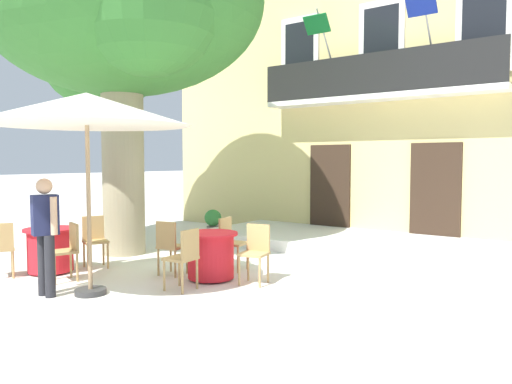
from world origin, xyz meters
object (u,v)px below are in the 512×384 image
at_px(cafe_chair_middle_1, 41,236).
at_px(cafe_chair_middle_2, 1,246).
at_px(cafe_chair_middle_3, 68,248).
at_px(pedestrian_near_entrance, 45,230).
at_px(cafe_chair_near_tree_3, 185,255).
at_px(cafe_chair_middle_0, 95,238).
at_px(ground_planter_left, 213,221).
at_px(cafe_chair_near_tree_1, 230,240).
at_px(cafe_table_middle, 50,250).
at_px(cafe_table_near_tree, 211,255).
at_px(cafe_umbrella, 87,110).
at_px(cafe_chair_near_tree_2, 170,244).
at_px(plane_tree, 120,15).
at_px(cafe_chair_near_tree_0, 256,249).

bearing_deg(cafe_chair_middle_1, cafe_chair_middle_2, -64.15).
xyz_separation_m(cafe_chair_middle_3, pedestrian_near_entrance, (0.57, -0.70, 0.41)).
xyz_separation_m(cafe_chair_near_tree_3, cafe_chair_middle_2, (-2.92, -1.23, 0.00)).
xyz_separation_m(cafe_chair_near_tree_3, cafe_chair_middle_0, (-2.44, 0.20, 0.00)).
height_order(cafe_chair_middle_0, ground_planter_left, cafe_chair_middle_0).
height_order(cafe_chair_near_tree_1, cafe_table_middle, cafe_chair_near_tree_1).
height_order(cafe_table_near_tree, cafe_chair_middle_1, cafe_chair_middle_1).
relative_size(cafe_chair_near_tree_3, cafe_chair_middle_3, 1.00).
distance_m(cafe_table_near_tree, cafe_umbrella, 2.90).
distance_m(cafe_chair_near_tree_1, cafe_chair_near_tree_2, 1.07).
bearing_deg(plane_tree, ground_planter_left, 92.96).
relative_size(cafe_table_near_tree, cafe_chair_middle_2, 0.95).
xyz_separation_m(cafe_table_middle, cafe_chair_middle_2, (-0.25, -0.71, 0.14)).
xyz_separation_m(cafe_chair_near_tree_1, cafe_chair_near_tree_2, (-0.53, -0.93, 0.00)).
height_order(cafe_chair_near_tree_1, ground_planter_left, cafe_chair_near_tree_1).
xyz_separation_m(cafe_table_near_tree, cafe_chair_near_tree_2, (-0.73, -0.20, 0.14)).
xyz_separation_m(cafe_table_middle, ground_planter_left, (-0.63, 4.88, -0.03)).
bearing_deg(cafe_chair_middle_0, cafe_chair_near_tree_2, 12.22).
relative_size(cafe_chair_near_tree_3, cafe_chair_middle_0, 1.00).
bearing_deg(cafe_chair_middle_1, cafe_chair_near_tree_2, 17.90).
distance_m(cafe_chair_near_tree_3, ground_planter_left, 5.48).
relative_size(cafe_table_middle, pedestrian_near_entrance, 0.52).
distance_m(plane_tree, cafe_table_near_tree, 5.40).
distance_m(cafe_chair_middle_2, pedestrian_near_entrance, 1.62).
distance_m(cafe_chair_near_tree_1, ground_planter_left, 4.15).
distance_m(cafe_chair_near_tree_0, cafe_umbrella, 3.21).
xyz_separation_m(plane_tree, cafe_chair_middle_0, (0.71, -1.20, -4.31)).
relative_size(plane_tree, ground_planter_left, 10.50).
bearing_deg(cafe_chair_middle_0, cafe_table_near_tree, 13.21).
xyz_separation_m(cafe_chair_near_tree_2, cafe_table_middle, (-1.80, -1.06, -0.14)).
xyz_separation_m(cafe_chair_near_tree_3, cafe_table_middle, (-2.67, -0.52, -0.14)).
xyz_separation_m(cafe_chair_near_tree_2, pedestrian_near_entrance, (-0.49, -1.90, 0.41)).
bearing_deg(cafe_table_near_tree, cafe_chair_middle_3, -141.86).
height_order(cafe_chair_near_tree_2, pedestrian_near_entrance, pedestrian_near_entrance).
bearing_deg(cafe_table_near_tree, cafe_chair_middle_1, -162.67).
xyz_separation_m(cafe_table_near_tree, ground_planter_left, (-3.15, 3.63, -0.03)).
distance_m(cafe_chair_near_tree_3, cafe_chair_middle_2, 3.17).
relative_size(cafe_chair_middle_0, ground_planter_left, 1.41).
distance_m(cafe_table_middle, cafe_chair_middle_2, 0.77).
bearing_deg(cafe_chair_near_tree_3, cafe_chair_middle_1, -175.43).
xyz_separation_m(cafe_table_near_tree, cafe_chair_middle_0, (-2.29, -0.54, 0.14)).
distance_m(cafe_table_middle, cafe_chair_middle_1, 0.77).
bearing_deg(cafe_chair_near_tree_3, cafe_chair_middle_2, -157.19).
xyz_separation_m(cafe_table_middle, pedestrian_near_entrance, (1.31, -0.85, 0.55)).
xyz_separation_m(cafe_chair_near_tree_0, cafe_chair_middle_3, (-2.50, -1.65, 0.00)).
distance_m(cafe_chair_near_tree_0, cafe_chair_near_tree_3, 1.14).
xyz_separation_m(plane_tree, cafe_table_middle, (0.47, -1.92, -4.45)).
relative_size(cafe_chair_middle_1, ground_planter_left, 1.41).
bearing_deg(cafe_chair_middle_3, cafe_chair_near_tree_0, 33.37).
bearing_deg(cafe_table_near_tree, pedestrian_near_entrance, -119.98).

